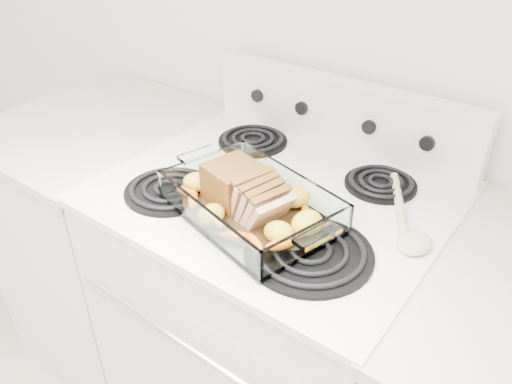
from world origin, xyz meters
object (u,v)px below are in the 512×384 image
Objects in this scene: electric_range at (273,324)px; counter_left at (119,241)px; baking_dish at (250,208)px; pork_roast at (239,191)px.

electric_range is 1.20× the size of counter_left.
baking_dish reaches higher than counter_left.
counter_left is 4.58× the size of pork_roast.
baking_dish is 0.04m from pork_roast.
baking_dish is (0.69, -0.13, 0.50)m from counter_left.
electric_range reaches higher than counter_left.
pork_roast is at bearing -92.33° from electric_range.
pork_roast reaches higher than baking_dish.
counter_left is 0.86m from pork_roast.
counter_left is at bearing 168.79° from pork_roast.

